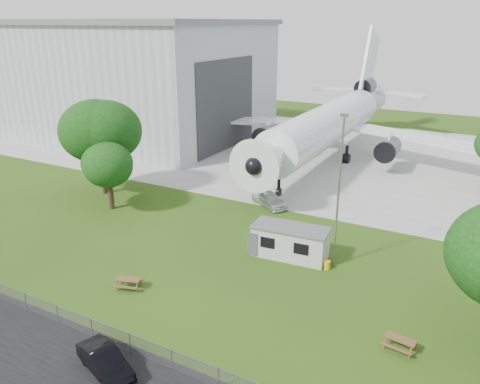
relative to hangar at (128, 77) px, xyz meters
The scene contains 14 objects.
ground 53.16m from the hangar, 43.47° to the right, with size 160.00×160.00×0.00m, color #375C14.
asphalt_strip 62.70m from the hangar, 52.23° to the right, with size 120.00×8.00×0.02m, color black.
concrete_apron 39.17m from the hangar, ahead, with size 120.00×46.00×0.03m, color #B7B7B2.
hangar is the anchor object (origin of this frame).
airliner 36.21m from the hangar, ahead, with size 46.36×47.73×17.69m.
site_cabin 52.69m from the hangar, 35.19° to the right, with size 6.85×3.19×2.62m.
picnic_west 53.51m from the hangar, 49.58° to the right, with size 1.80×1.50×0.76m, color brown, non-canonical shape.
picnic_east 65.53m from the hangar, 35.58° to the right, with size 1.80×1.50×0.76m, color brown, non-canonical shape.
fence 60.00m from the hangar, 50.15° to the right, with size 58.00×0.04×1.30m, color gray.
lamp_mast 55.06m from the hangar, 32.84° to the right, with size 0.16×0.16×12.00m, color slate.
tree_west_big 31.78m from the hangar, 54.76° to the right, with size 9.46×9.46×11.59m.
tree_west_small 36.85m from the hangar, 52.53° to the right, with size 6.22×6.22×8.00m.
car_centre_sedan 61.94m from the hangar, 50.65° to the right, with size 1.50×4.30×1.42m, color black.
car_apron_van 42.55m from the hangar, 29.56° to the right, with size 1.97×4.85×1.41m, color silver.
Camera 1 is at (17.35, -26.25, 18.24)m, focal length 35.00 mm.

